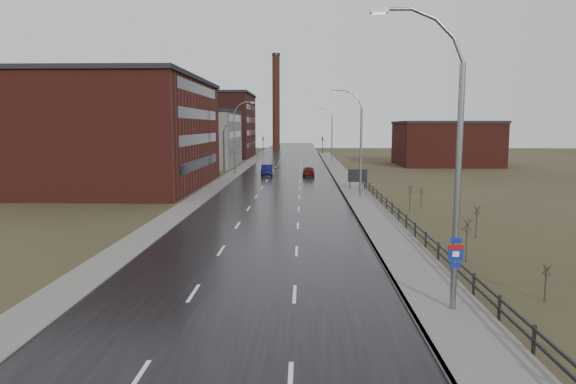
# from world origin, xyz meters

# --- Properties ---
(ground) EXTENTS (320.00, 320.00, 0.00)m
(ground) POSITION_xyz_m (0.00, 0.00, 0.00)
(ground) COLOR #2D2819
(ground) RESTS_ON ground
(road) EXTENTS (14.00, 300.00, 0.06)m
(road) POSITION_xyz_m (0.00, 60.00, 0.03)
(road) COLOR black
(road) RESTS_ON ground
(sidewalk_right) EXTENTS (3.20, 180.00, 0.18)m
(sidewalk_right) POSITION_xyz_m (8.60, 35.00, 0.09)
(sidewalk_right) COLOR #595651
(sidewalk_right) RESTS_ON ground
(curb_right) EXTENTS (0.16, 180.00, 0.18)m
(curb_right) POSITION_xyz_m (7.08, 35.00, 0.09)
(curb_right) COLOR slate
(curb_right) RESTS_ON ground
(sidewalk_left) EXTENTS (2.40, 260.00, 0.12)m
(sidewalk_left) POSITION_xyz_m (-8.20, 60.00, 0.06)
(sidewalk_left) COLOR #595651
(sidewalk_left) RESTS_ON ground
(warehouse_near) EXTENTS (22.44, 28.56, 13.50)m
(warehouse_near) POSITION_xyz_m (-20.99, 45.00, 6.76)
(warehouse_near) COLOR #471914
(warehouse_near) RESTS_ON ground
(warehouse_mid) EXTENTS (16.32, 20.40, 10.50)m
(warehouse_mid) POSITION_xyz_m (-17.99, 78.00, 5.26)
(warehouse_mid) COLOR slate
(warehouse_mid) RESTS_ON ground
(warehouse_far) EXTENTS (26.52, 24.48, 15.50)m
(warehouse_far) POSITION_xyz_m (-22.99, 108.00, 7.76)
(warehouse_far) COLOR #331611
(warehouse_far) RESTS_ON ground
(building_right) EXTENTS (18.36, 16.32, 8.50)m
(building_right) POSITION_xyz_m (30.30, 82.00, 4.26)
(building_right) COLOR #471914
(building_right) RESTS_ON ground
(smokestack) EXTENTS (2.70, 2.70, 30.70)m
(smokestack) POSITION_xyz_m (-6.00, 150.00, 15.50)
(smokestack) COLOR #331611
(smokestack) RESTS_ON ground
(streetlight_main) EXTENTS (3.91, 0.29, 12.11)m
(streetlight_main) POSITION_xyz_m (8.47, 2.00, 6.06)
(streetlight_main) COLOR slate
(streetlight_main) RESTS_ON ground
(streetlight_right_mid) EXTENTS (3.36, 0.28, 11.35)m
(streetlight_right_mid) POSITION_xyz_m (8.50, 36.00, 5.84)
(streetlight_right_mid) COLOR slate
(streetlight_right_mid) RESTS_ON ground
(streetlight_left) EXTENTS (3.36, 0.28, 11.35)m
(streetlight_left) POSITION_xyz_m (-7.70, 62.00, 5.84)
(streetlight_left) COLOR slate
(streetlight_left) RESTS_ON ground
(streetlight_right_far) EXTENTS (3.36, 0.28, 11.35)m
(streetlight_right_far) POSITION_xyz_m (8.50, 90.00, 5.84)
(streetlight_right_far) COLOR slate
(streetlight_right_far) RESTS_ON ground
(guardrail) EXTENTS (0.10, 53.05, 1.10)m
(guardrail) POSITION_xyz_m (10.30, 18.31, 0.71)
(guardrail) COLOR black
(guardrail) RESTS_ON ground
(shrub_b) EXTENTS (0.40, 0.42, 1.66)m
(shrub_b) POSITION_xyz_m (13.22, 3.50, 0.88)
(shrub_b) COLOR #382D23
(shrub_b) RESTS_ON ground
(shrub_c) EXTENTS (0.59, 0.63, 2.51)m
(shrub_c) POSITION_xyz_m (11.84, 9.98, 1.33)
(shrub_c) COLOR #382D23
(shrub_c) RESTS_ON ground
(shrub_d) EXTENTS (0.53, 0.56, 2.23)m
(shrub_d) POSITION_xyz_m (14.53, 16.42, 1.18)
(shrub_d) COLOR #382D23
(shrub_d) RESTS_ON ground
(shrub_e) EXTENTS (0.59, 0.62, 2.48)m
(shrub_e) POSITION_xyz_m (12.13, 26.64, 1.32)
(shrub_e) COLOR #382D23
(shrub_e) RESTS_ON ground
(shrub_f) EXTENTS (0.41, 0.44, 1.72)m
(shrub_f) POSITION_xyz_m (13.93, 30.18, 0.91)
(shrub_f) COLOR #382D23
(shrub_f) RESTS_ON ground
(billboard) EXTENTS (2.25, 0.17, 2.54)m
(billboard) POSITION_xyz_m (9.10, 41.64, 1.72)
(billboard) COLOR black
(billboard) RESTS_ON ground
(traffic_light_left) EXTENTS (0.58, 2.73, 5.30)m
(traffic_light_left) POSITION_xyz_m (-8.00, 120.00, 4.60)
(traffic_light_left) COLOR black
(traffic_light_left) RESTS_ON ground
(traffic_light_right) EXTENTS (0.58, 2.73, 5.30)m
(traffic_light_right) POSITION_xyz_m (8.00, 120.00, 4.60)
(traffic_light_right) COLOR black
(traffic_light_right) RESTS_ON ground
(car_near) EXTENTS (1.88, 5.03, 1.64)m
(car_near) POSITION_xyz_m (-2.77, 59.69, 0.82)
(car_near) COLOR #0C0C3C
(car_near) RESTS_ON ground
(car_far) EXTENTS (1.87, 4.52, 1.53)m
(car_far) POSITION_xyz_m (3.57, 58.87, 0.77)
(car_far) COLOR #55100E
(car_far) RESTS_ON ground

